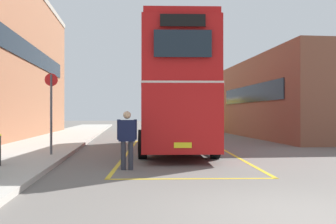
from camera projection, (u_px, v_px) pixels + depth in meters
ground_plane at (173, 143)px, 19.87m from camera, size 135.60×135.60×0.00m
sidewalk_left at (57, 139)px, 21.56m from camera, size 4.00×57.60×0.14m
depot_building_right at (314, 98)px, 24.82m from camera, size 8.96×14.48×5.18m
double_decker_bus at (175, 92)px, 16.10m from camera, size 3.38×10.66×4.75m
single_deck_bus at (181, 113)px, 35.10m from camera, size 2.79×8.11×3.02m
pedestrian_boarding at (127, 136)px, 10.28m from camera, size 0.55×0.25×1.62m
bus_stop_sign at (51, 106)px, 12.88m from camera, size 0.44×0.12×2.81m
bay_marking_yellow at (179, 154)px, 14.16m from camera, size 5.14×12.82×0.01m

